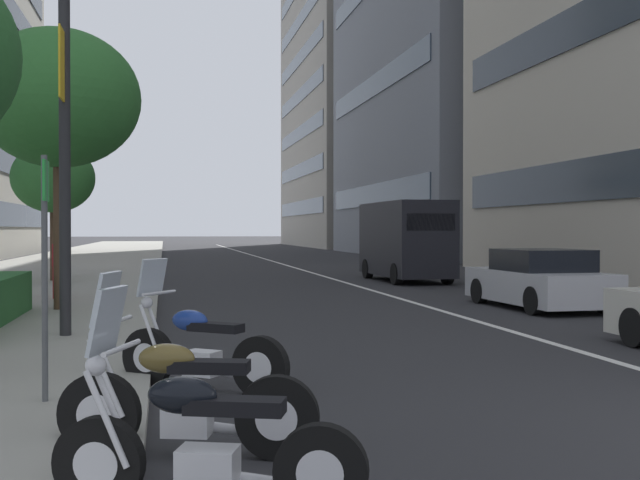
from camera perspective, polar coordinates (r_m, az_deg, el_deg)
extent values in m
cube|color=gray|center=(35.39, -18.24, -2.12)|extent=(160.00, 8.38, 0.15)
cube|color=silver|center=(40.59, -2.48, -1.81)|extent=(110.00, 0.16, 0.01)
cylinder|color=black|center=(5.59, -15.65, -15.19)|extent=(0.31, 0.61, 0.61)
cylinder|color=silver|center=(5.59, -15.65, -15.19)|extent=(0.22, 0.33, 0.30)
cylinder|color=black|center=(5.21, 0.08, -16.35)|extent=(0.31, 0.61, 0.61)
cylinder|color=silver|center=(5.21, 0.08, -16.35)|extent=(0.22, 0.33, 0.30)
cube|color=silver|center=(5.36, -8.09, -16.05)|extent=(0.37, 0.44, 0.28)
cube|color=black|center=(5.21, -6.15, -11.82)|extent=(0.41, 0.68, 0.10)
ellipsoid|color=black|center=(5.29, -9.90, -10.97)|extent=(0.37, 0.51, 0.24)
cylinder|color=silver|center=(5.42, -15.17, -12.36)|extent=(0.14, 0.31, 0.64)
cylinder|color=silver|center=(5.55, -14.60, -12.05)|extent=(0.14, 0.31, 0.64)
cylinder|color=silver|center=(5.37, -14.10, -7.55)|extent=(0.58, 0.23, 0.04)
sphere|color=silver|center=(5.46, -15.87, -8.70)|extent=(0.14, 0.14, 0.14)
cube|color=#B2BCC6|center=(5.39, -15.10, -5.60)|extent=(0.46, 0.26, 0.44)
cylinder|color=black|center=(6.82, -15.63, -11.98)|extent=(0.30, 0.68, 0.68)
cylinder|color=silver|center=(6.82, -15.63, -11.98)|extent=(0.22, 0.36, 0.34)
cylinder|color=black|center=(6.46, -3.10, -12.66)|extent=(0.30, 0.68, 0.68)
cylinder|color=silver|center=(6.46, -3.10, -12.66)|extent=(0.22, 0.36, 0.34)
cube|color=silver|center=(6.61, -9.54, -12.53)|extent=(0.36, 0.44, 0.28)
cube|color=black|center=(6.48, -7.99, -9.02)|extent=(0.39, 0.68, 0.10)
ellipsoid|color=brown|center=(6.56, -11.00, -8.38)|extent=(0.36, 0.51, 0.24)
cylinder|color=silver|center=(6.66, -15.20, -9.59)|extent=(0.13, 0.32, 0.64)
cylinder|color=silver|center=(6.79, -14.79, -9.39)|extent=(0.13, 0.32, 0.64)
cylinder|color=silver|center=(6.64, -14.35, -5.67)|extent=(0.59, 0.20, 0.04)
sphere|color=silver|center=(6.71, -15.81, -6.63)|extent=(0.14, 0.14, 0.14)
cube|color=#B2BCC6|center=(6.65, -15.17, -4.10)|extent=(0.46, 0.24, 0.44)
cylinder|color=silver|center=(6.70, -6.85, -13.36)|extent=(0.28, 0.68, 0.16)
cylinder|color=black|center=(9.59, -12.28, -8.24)|extent=(0.50, 0.61, 0.68)
cylinder|color=silver|center=(9.59, -12.28, -8.24)|extent=(0.31, 0.35, 0.34)
cylinder|color=black|center=(8.75, -4.32, -9.10)|extent=(0.50, 0.61, 0.68)
cylinder|color=silver|center=(8.75, -4.32, -9.10)|extent=(0.31, 0.35, 0.34)
cube|color=silver|center=(9.15, -8.49, -8.78)|extent=(0.44, 0.46, 0.28)
cube|color=black|center=(8.99, -7.54, -6.26)|extent=(0.56, 0.64, 0.10)
ellipsoid|color=navy|center=(9.18, -9.37, -5.74)|extent=(0.47, 0.51, 0.24)
cylinder|color=silver|center=(9.45, -12.16, -6.51)|extent=(0.23, 0.28, 0.64)
cylinder|color=silver|center=(9.56, -11.64, -6.42)|extent=(0.23, 0.28, 0.64)
cylinder|color=silver|center=(9.41, -11.52, -3.76)|extent=(0.50, 0.39, 0.04)
sphere|color=silver|center=(9.53, -12.38, -4.43)|extent=(0.14, 0.14, 0.14)
cube|color=#B2BCC6|center=(9.46, -12.01, -2.64)|extent=(0.42, 0.36, 0.44)
cylinder|color=silver|center=(9.14, -6.51, -9.54)|extent=(0.48, 0.60, 0.16)
cylinder|color=black|center=(13.30, 21.84, -5.88)|extent=(0.62, 0.23, 0.62)
cube|color=#B7B7BC|center=(19.15, 15.48, -3.22)|extent=(4.25, 2.00, 0.73)
cube|color=black|center=(18.98, 15.71, -1.40)|extent=(2.06, 1.78, 0.50)
cylinder|color=black|center=(20.02, 11.43, -3.62)|extent=(0.63, 0.24, 0.62)
cylinder|color=black|center=(20.79, 15.73, -3.47)|extent=(0.63, 0.24, 0.62)
cylinder|color=black|center=(17.55, 15.19, -4.25)|extent=(0.63, 0.24, 0.62)
cylinder|color=black|center=(18.42, 19.89, -4.03)|extent=(0.63, 0.24, 0.62)
cube|color=black|center=(28.16, 6.18, 0.10)|extent=(5.24, 2.07, 2.57)
cube|color=black|center=(25.72, 8.00, 1.29)|extent=(0.07, 1.66, 0.56)
cylinder|color=black|center=(29.62, 3.46, -2.08)|extent=(0.72, 0.27, 0.72)
cylinder|color=black|center=(30.15, 6.70, -2.04)|extent=(0.72, 0.27, 0.72)
cylinder|color=black|center=(26.24, 5.56, -2.46)|extent=(0.72, 0.27, 0.72)
cylinder|color=black|center=(26.84, 9.17, -2.39)|extent=(0.72, 0.27, 0.72)
cylinder|color=#47494C|center=(8.20, -19.24, -2.63)|extent=(0.06, 0.06, 2.42)
cube|color=#1E8C33|center=(8.20, -19.17, 4.06)|extent=(0.32, 0.02, 0.40)
cylinder|color=#232326|center=(13.42, -17.95, 11.18)|extent=(0.18, 0.18, 8.24)
cube|color=gold|center=(13.10, -18.14, 11.99)|extent=(0.56, 0.03, 1.10)
cube|color=gold|center=(13.78, -17.78, 11.43)|extent=(0.56, 0.03, 1.10)
cylinder|color=#473323|center=(17.56, -18.33, 0.39)|extent=(0.22, 0.22, 3.17)
ellipsoid|color=#2D6B2D|center=(17.77, -18.37, 9.68)|extent=(3.43, 3.43, 2.92)
cylinder|color=#473323|center=(27.51, -18.67, -0.31)|extent=(0.22, 0.22, 2.37)
ellipsoid|color=#2D6B2D|center=(27.56, -18.69, 4.27)|extent=(2.70, 2.70, 2.29)
cube|color=maroon|center=(20.40, -18.35, -2.90)|extent=(0.33, 0.25, 0.79)
cube|color=maroon|center=(20.37, -18.36, -1.04)|extent=(0.41, 0.28, 0.54)
sphere|color=beige|center=(20.36, -18.36, 0.02)|extent=(0.21, 0.21, 0.21)
cube|color=#2D3842|center=(26.96, 21.15, 4.42)|extent=(25.16, 0.08, 1.50)
cube|color=#2D3842|center=(27.86, 21.21, 15.76)|extent=(25.16, 0.08, 1.50)
cube|color=#384756|center=(55.49, 3.86, 3.27)|extent=(24.17, 0.08, 1.50)
cube|color=#384756|center=(56.33, 3.87, 11.03)|extent=(24.17, 0.08, 1.50)
cube|color=gray|center=(90.65, 4.79, 16.13)|extent=(28.35, 19.23, 51.66)
cube|color=#384756|center=(85.30, -1.47, 2.32)|extent=(25.51, 0.08, 1.50)
cube|color=#384756|center=(85.50, -1.47, 5.03)|extent=(25.51, 0.08, 1.50)
cube|color=#384756|center=(85.89, -1.47, 7.72)|extent=(25.51, 0.08, 1.50)
cube|color=#384756|center=(86.48, -1.48, 10.37)|extent=(25.51, 0.08, 1.50)
cube|color=#384756|center=(87.24, -1.48, 12.99)|extent=(25.51, 0.08, 1.50)
cube|color=#384756|center=(88.18, -1.48, 15.56)|extent=(25.51, 0.08, 1.50)
cube|color=#2D3842|center=(54.30, -21.27, 1.69)|extent=(25.38, 0.08, 1.50)
cube|color=#2D3842|center=(54.46, -21.29, 5.16)|extent=(25.38, 0.08, 1.50)
cube|color=#2D3842|center=(54.81, -21.30, 8.59)|extent=(25.38, 0.08, 1.50)
cube|color=#2D3842|center=(55.36, -21.32, 11.96)|extent=(25.38, 0.08, 1.50)
cube|color=#2D3842|center=(56.09, -21.34, 15.26)|extent=(25.38, 0.08, 1.50)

